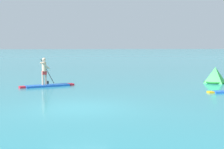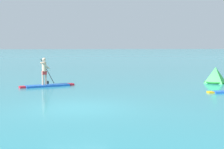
{
  "view_description": "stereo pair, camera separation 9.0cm",
  "coord_description": "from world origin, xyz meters",
  "views": [
    {
      "loc": [
        -0.64,
        -13.31,
        2.48
      ],
      "look_at": [
        2.35,
        6.57,
        0.73
      ],
      "focal_mm": 53.47,
      "sensor_mm": 36.0,
      "label": 1
    },
    {
      "loc": [
        -0.56,
        -13.33,
        2.48
      ],
      "look_at": [
        2.35,
        6.57,
        0.73
      ],
      "focal_mm": 53.47,
      "sensor_mm": 36.0,
      "label": 2
    }
  ],
  "objects": [
    {
      "name": "ground",
      "position": [
        0.0,
        0.0,
        0.0
      ],
      "size": [
        440.0,
        440.0,
        0.0
      ],
      "primitive_type": "plane",
      "color": "teal"
    },
    {
      "name": "paddleboarder_mid_center",
      "position": [
        -1.58,
        7.1,
        0.33
      ],
      "size": [
        3.3,
        1.62,
        1.78
      ],
      "rotation": [
        0.0,
        0.0,
        0.36
      ],
      "color": "blue",
      "rests_on": "ground"
    },
    {
      "name": "race_marker_buoy",
      "position": [
        9.4,
        7.42,
        0.46
      ],
      "size": [
        1.44,
        1.44,
        1.06
      ],
      "color": "green",
      "rests_on": "ground"
    }
  ]
}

